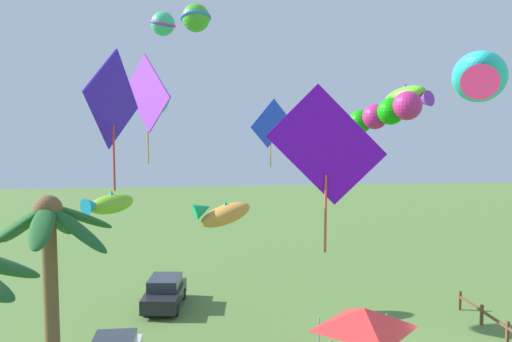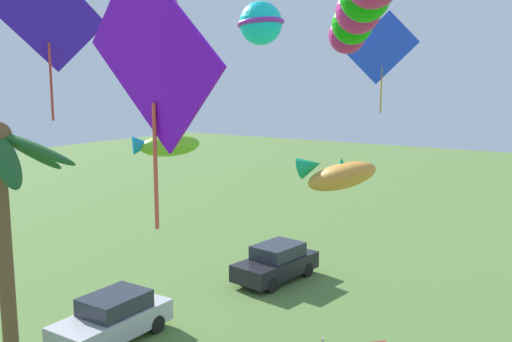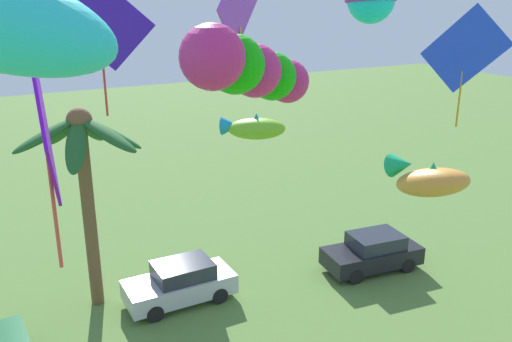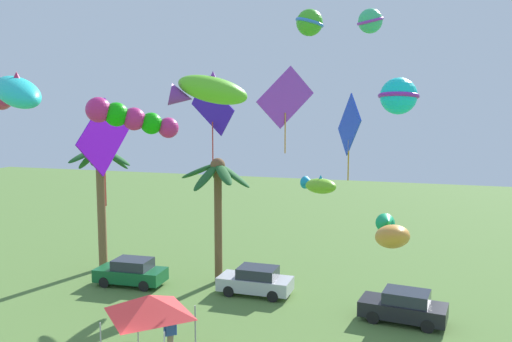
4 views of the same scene
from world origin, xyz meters
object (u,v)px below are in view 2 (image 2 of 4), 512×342
Objects in this scene: parked_car_1 at (113,318)px; kite_tube_4 at (360,7)px; kite_diamond_5 at (174,11)px; palm_tree_0 at (1,181)px; kite_ball_1 at (261,23)px; kite_diamond_7 at (47,15)px; kite_fish_2 at (166,145)px; kite_fish_3 at (337,174)px; kite_diamond_11 at (152,57)px; kite_diamond_6 at (383,49)px; parked_car_2 at (276,262)px.

kite_tube_4 reaches higher than parked_car_1.
palm_tree_0 is at bearing 150.51° from kite_diamond_5.
kite_diamond_7 reaches higher than kite_ball_1.
kite_fish_2 is 0.74× the size of kite_fish_3.
kite_ball_1 is at bearing 41.54° from kite_tube_4.
kite_diamond_5 is (-5.29, 3.12, 5.55)m from kite_fish_3.
kite_diamond_7 is 0.92× the size of kite_diamond_11.
kite_diamond_5 is 4.16m from kite_diamond_7.
palm_tree_0 is at bearing 153.00° from parked_car_1.
kite_tube_4 is at bearing -116.04° from kite_diamond_5.
kite_diamond_5 is 0.98× the size of kite_diamond_7.
kite_diamond_7 is at bearing 91.76° from kite_tube_4.
kite_diamond_7 is at bearing 157.83° from kite_fish_3.
kite_ball_1 is at bearing 75.26° from kite_diamond_6.
kite_diamond_6 is (-1.50, -2.20, 4.42)m from kite_fish_3.
parked_car_1 is 1.22× the size of kite_diamond_6.
kite_diamond_7 is at bearing 67.45° from kite_diamond_11.
kite_diamond_7 is (-9.33, 0.48, -0.54)m from kite_ball_1.
kite_ball_1 reaches higher than palm_tree_0.
kite_diamond_7 is (-4.08, 0.70, -0.45)m from kite_diamond_5.
kite_diamond_5 reaches higher than kite_fish_2.
parked_car_2 is at bearing 38.32° from kite_tube_4.
kite_tube_4 is at bearing -138.46° from kite_ball_1.
palm_tree_0 is 2.20× the size of kite_fish_3.
palm_tree_0 is at bearing 149.95° from kite_fish_3.
kite_tube_4 is (-9.07, -8.03, -0.92)m from kite_ball_1.
parked_car_1 is 1.63× the size of kite_fish_2.
kite_diamond_6 is at bearing 0.15° from kite_diamond_11.
kite_fish_2 is 0.75× the size of kite_diamond_6.
kite_fish_2 is 0.83× the size of kite_tube_4.
kite_fish_3 reaches higher than parked_car_1.
kite_diamond_5 is (-5.25, -0.22, -0.09)m from kite_ball_1.
kite_diamond_6 is (3.79, -5.32, -1.13)m from kite_diamond_5.
kite_ball_1 reaches higher than parked_car_1.
kite_diamond_6 is (8.32, -7.88, 3.77)m from palm_tree_0.
parked_car_1 is 12.74m from kite_tube_4.
kite_tube_4 is at bearing -118.49° from kite_fish_2.
kite_diamond_11 is at bearing 138.37° from kite_tube_4.
kite_tube_4 is at bearing -161.86° from kite_diamond_6.
kite_fish_2 is 0.56× the size of kite_diamond_7.
kite_diamond_5 is 6.63m from kite_diamond_6.
kite_diamond_5 is at bearing -177.60° from kite_ball_1.
parked_car_2 is at bearing -38.47° from kite_ball_1.
kite_ball_1 is at bearing -21.20° from kite_fish_2.
kite_fish_2 is 4.90m from kite_diamond_5.
kite_ball_1 is 6.12m from kite_fish_2.
kite_diamond_5 is at bearing -128.22° from kite_fish_2.
kite_diamond_6 is (5.67, -6.53, 8.48)m from parked_car_1.
palm_tree_0 is 11.17m from kite_tube_4.
palm_tree_0 is 1.70× the size of kite_diamond_5.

